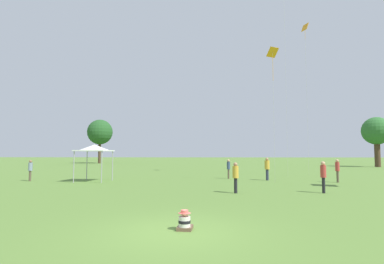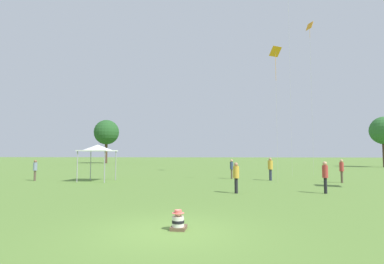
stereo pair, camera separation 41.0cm
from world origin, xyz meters
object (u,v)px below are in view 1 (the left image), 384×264
at_px(person_standing_2, 337,168).
at_px(canopy_tent, 94,148).
at_px(person_standing_5, 228,167).
at_px(person_standing_4, 236,175).
at_px(seated_toddler, 185,222).
at_px(distant_tree_1, 376,132).
at_px(kite_0, 273,58).
at_px(kite_2, 305,36).
at_px(person_standing_3, 323,174).
at_px(distant_tree_0, 100,132).
at_px(person_standing_1, 30,168).
at_px(person_standing_0, 267,167).

distance_m(person_standing_2, canopy_tent, 18.70).
bearing_deg(person_standing_5, person_standing_4, -100.21).
bearing_deg(seated_toddler, distant_tree_1, 60.23).
relative_size(kite_0, kite_2, 0.67).
bearing_deg(person_standing_4, kite_0, 59.07).
distance_m(person_standing_3, distant_tree_0, 55.70).
height_order(person_standing_1, kite_0, kite_0).
distance_m(seated_toddler, person_standing_0, 16.94).
bearing_deg(person_standing_4, kite_2, 57.00).
distance_m(person_standing_2, person_standing_3, 7.04).
height_order(person_standing_0, distant_tree_1, distant_tree_1).
relative_size(person_standing_4, canopy_tent, 0.59).
bearing_deg(person_standing_0, distant_tree_0, -136.37).
distance_m(person_standing_5, distant_tree_1, 34.66).
xyz_separation_m(person_standing_1, person_standing_3, (20.43, -5.99, 0.06)).
bearing_deg(person_standing_0, person_standing_1, -77.30).
bearing_deg(distant_tree_1, person_standing_1, -147.24).
bearing_deg(person_standing_1, person_standing_5, 179.32).
bearing_deg(person_standing_2, seated_toddler, 64.82).
bearing_deg(person_standing_2, distant_tree_0, -40.13).
relative_size(person_standing_2, kite_2, 0.11).
relative_size(person_standing_2, person_standing_3, 0.99).
bearing_deg(person_standing_0, canopy_tent, -75.19).
bearing_deg(distant_tree_0, person_standing_1, -76.80).
relative_size(kite_2, distant_tree_0, 1.62).
bearing_deg(person_standing_2, person_standing_3, 71.93).
bearing_deg(kite_2, kite_0, -12.63).
bearing_deg(person_standing_3, distant_tree_1, -95.03).
xyz_separation_m(person_standing_1, kite_2, (23.98, 7.26, 13.10)).
distance_m(seated_toddler, kite_2, 27.75).
xyz_separation_m(person_standing_1, person_standing_5, (15.80, 3.07, 0.02)).
bearing_deg(kite_0, kite_2, -106.72).
relative_size(person_standing_2, person_standing_5, 1.05).
bearing_deg(person_standing_1, person_standing_3, 152.00).
height_order(person_standing_1, person_standing_2, person_standing_2).
bearing_deg(distant_tree_1, kite_0, -129.55).
distance_m(person_standing_1, person_standing_5, 16.10).
xyz_separation_m(person_standing_2, distant_tree_0, (-33.31, 40.42, 5.69)).
relative_size(person_standing_0, distant_tree_0, 0.19).
height_order(person_standing_1, person_standing_4, person_standing_4).
bearing_deg(person_standing_3, person_standing_1, 11.07).
relative_size(person_standing_3, kite_2, 0.11).
xyz_separation_m(person_standing_5, kite_0, (3.24, -3.28, 8.47)).
height_order(distant_tree_0, distant_tree_1, distant_tree_0).
xyz_separation_m(person_standing_1, person_standing_2, (23.79, 0.20, 0.06)).
height_order(person_standing_1, distant_tree_0, distant_tree_0).
xyz_separation_m(person_standing_0, kite_2, (5.14, 5.57, 13.01)).
height_order(person_standing_3, kite_2, kite_2).
bearing_deg(distant_tree_0, kite_0, -55.02).
xyz_separation_m(seated_toddler, person_standing_1, (-13.41, 14.32, 0.76)).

